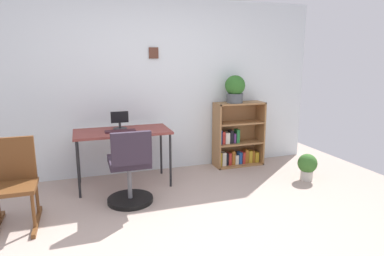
{
  "coord_description": "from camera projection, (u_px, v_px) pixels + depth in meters",
  "views": [
    {
      "loc": [
        -0.86,
        -2.51,
        1.63
      ],
      "look_at": [
        0.38,
        1.15,
        0.81
      ],
      "focal_mm": 31.04,
      "sensor_mm": 36.0,
      "label": 1
    }
  ],
  "objects": [
    {
      "name": "potted_plant_floor",
      "position": [
        307.0,
        165.0,
        4.46
      ],
      "size": [
        0.26,
        0.26,
        0.36
      ],
      "color": "#B7B2A8",
      "rests_on": "ground_plane"
    },
    {
      "name": "potted_plant_on_shelf",
      "position": [
        235.0,
        88.0,
        4.86
      ],
      "size": [
        0.3,
        0.3,
        0.4
      ],
      "color": "#474C51",
      "rests_on": "bookshelf_low"
    },
    {
      "name": "desk",
      "position": [
        123.0,
        135.0,
        4.21
      ],
      "size": [
        1.19,
        0.59,
        0.72
      ],
      "color": "brown",
      "rests_on": "ground_plane"
    },
    {
      "name": "bookshelf_low",
      "position": [
        236.0,
        138.0,
        5.09
      ],
      "size": [
        0.75,
        0.3,
        0.97
      ],
      "color": "olive",
      "rests_on": "ground_plane"
    },
    {
      "name": "keyboard",
      "position": [
        120.0,
        131.0,
        4.13
      ],
      "size": [
        0.37,
        0.13,
        0.02
      ],
      "primitive_type": "cube",
      "color": "#361921",
      "rests_on": "desk"
    },
    {
      "name": "office_chair",
      "position": [
        130.0,
        172.0,
        3.69
      ],
      "size": [
        0.52,
        0.55,
        0.88
      ],
      "color": "black",
      "rests_on": "ground_plane"
    },
    {
      "name": "ground_plane",
      "position": [
        193.0,
        245.0,
        2.94
      ],
      "size": [
        6.24,
        6.24,
        0.0
      ],
      "primitive_type": "plane",
      "color": "#A79387"
    },
    {
      "name": "rocking_chair",
      "position": [
        14.0,
        181.0,
        3.25
      ],
      "size": [
        0.42,
        0.64,
        0.86
      ],
      "color": "brown",
      "rests_on": "ground_plane"
    },
    {
      "name": "wall_back",
      "position": [
        144.0,
        87.0,
        4.68
      ],
      "size": [
        5.2,
        0.12,
        2.44
      ],
      "color": "silver",
      "rests_on": "ground_plane"
    },
    {
      "name": "monitor",
      "position": [
        120.0,
        121.0,
        4.27
      ],
      "size": [
        0.22,
        0.18,
        0.23
      ],
      "color": "#262628",
      "rests_on": "desk"
    }
  ]
}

